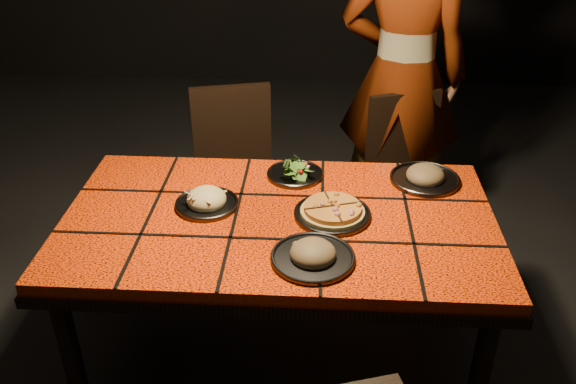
# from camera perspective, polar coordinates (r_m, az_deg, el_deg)

# --- Properties ---
(room_shell) EXTENTS (6.04, 7.04, 3.08)m
(room_shell) POSITION_cam_1_polar(r_m,az_deg,el_deg) (1.96, -1.04, 16.50)
(room_shell) COLOR black
(room_shell) RESTS_ON ground
(dining_table) EXTENTS (1.62, 0.92, 0.75)m
(dining_table) POSITION_cam_1_polar(r_m,az_deg,el_deg) (2.31, -0.85, -3.92)
(dining_table) COLOR #FF3A08
(dining_table) RESTS_ON ground
(chair_far_left) EXTENTS (0.49, 0.49, 0.90)m
(chair_far_left) POSITION_cam_1_polar(r_m,az_deg,el_deg) (3.14, -4.95, 2.66)
(chair_far_left) COLOR black
(chair_far_left) RESTS_ON ground
(chair_far_right) EXTENTS (0.50, 0.50, 0.86)m
(chair_far_right) POSITION_cam_1_polar(r_m,az_deg,el_deg) (3.21, 11.15, 2.36)
(chair_far_right) COLOR black
(chair_far_right) RESTS_ON ground
(diner) EXTENTS (0.73, 0.55, 1.81)m
(diner) POSITION_cam_1_polar(r_m,az_deg,el_deg) (3.24, 10.65, 10.68)
(diner) COLOR brown
(diner) RESTS_ON ground
(plate_pizza) EXTENTS (0.30, 0.30, 0.04)m
(plate_pizza) POSITION_cam_1_polar(r_m,az_deg,el_deg) (2.26, 4.18, -1.88)
(plate_pizza) COLOR #3D3D42
(plate_pizza) RESTS_ON dining_table
(plate_pasta) EXTENTS (0.24, 0.24, 0.08)m
(plate_pasta) POSITION_cam_1_polar(r_m,az_deg,el_deg) (2.33, -7.61, -0.84)
(plate_pasta) COLOR #3D3D42
(plate_pasta) RESTS_ON dining_table
(plate_salad) EXTENTS (0.23, 0.23, 0.07)m
(plate_salad) POSITION_cam_1_polar(r_m,az_deg,el_deg) (2.51, 0.66, 2.00)
(plate_salad) COLOR #3D3D42
(plate_salad) RESTS_ON dining_table
(plate_mushroom_a) EXTENTS (0.28, 0.28, 0.09)m
(plate_mushroom_a) POSITION_cam_1_polar(r_m,az_deg,el_deg) (2.03, 2.35, -5.81)
(plate_mushroom_a) COLOR #3D3D42
(plate_mushroom_a) RESTS_ON dining_table
(plate_mushroom_b) EXTENTS (0.28, 0.28, 0.09)m
(plate_mushroom_b) POSITION_cam_1_polar(r_m,az_deg,el_deg) (2.54, 12.72, 1.51)
(plate_mushroom_b) COLOR #3D3D42
(plate_mushroom_b) RESTS_ON dining_table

